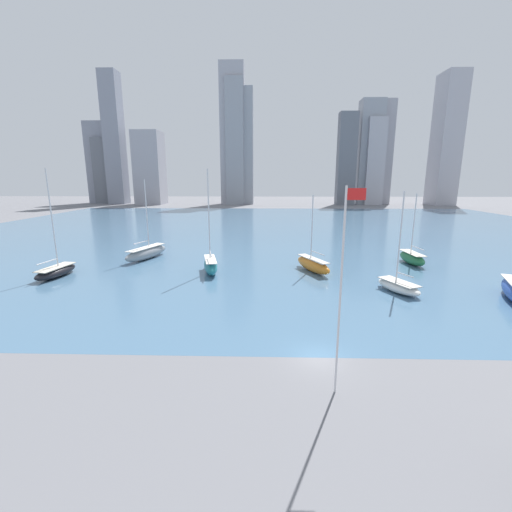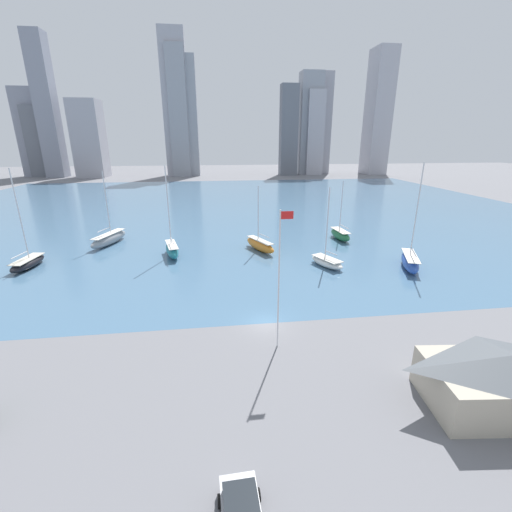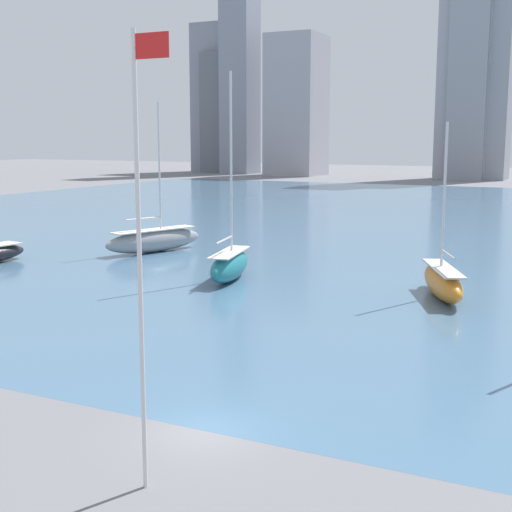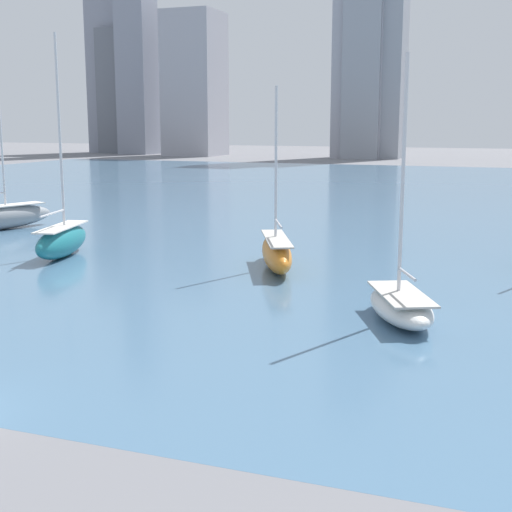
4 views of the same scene
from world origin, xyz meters
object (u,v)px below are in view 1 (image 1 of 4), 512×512
flag_pole (342,288)px  sailboat_teal (211,265)px  sailboat_gray (146,253)px  sailboat_orange (313,264)px  sailboat_black (56,271)px  sailboat_green (412,258)px  sailboat_white (399,286)px

flag_pole → sailboat_teal: size_ratio=0.89×
sailboat_gray → sailboat_orange: sailboat_gray is taller
sailboat_orange → sailboat_black: sailboat_black is taller
sailboat_green → sailboat_black: (-55.25, -9.27, -0.17)m
sailboat_orange → sailboat_teal: sailboat_teal is taller
sailboat_black → flag_pole: bearing=-28.7°
sailboat_orange → sailboat_green: size_ratio=1.00×
flag_pole → sailboat_gray: size_ratio=0.98×
sailboat_green → sailboat_orange: bearing=-168.0°
flag_pole → sailboat_orange: size_ratio=1.17×
sailboat_orange → sailboat_gray: bearing=140.8°
sailboat_orange → sailboat_white: bearing=-69.3°
flag_pole → sailboat_green: (19.82, 35.93, -6.28)m
sailboat_green → sailboat_white: bearing=-122.4°
sailboat_green → sailboat_teal: (-32.98, -6.37, 0.15)m
sailboat_black → sailboat_green: bearing=17.8°
flag_pole → sailboat_black: 44.81m
sailboat_black → sailboat_white: bearing=1.7°
flag_pole → sailboat_teal: (-13.17, 29.56, -6.13)m
flag_pole → sailboat_teal: sailboat_teal is taller
sailboat_orange → sailboat_green: sailboat_green is taller
sailboat_white → sailboat_teal: size_ratio=0.82×
sailboat_gray → sailboat_orange: size_ratio=1.19×
flag_pole → sailboat_orange: 31.45m
sailboat_white → sailboat_teal: sailboat_teal is taller
sailboat_teal → sailboat_black: 22.45m
sailboat_gray → sailboat_orange: (28.59, -7.64, -0.04)m
flag_pole → sailboat_black: sailboat_black is taller
sailboat_white → sailboat_black: (-47.50, 5.51, 0.08)m
sailboat_white → sailboat_green: sailboat_white is taller
sailboat_green → sailboat_teal: sailboat_teal is taller
sailboat_gray → sailboat_green: sailboat_gray is taller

